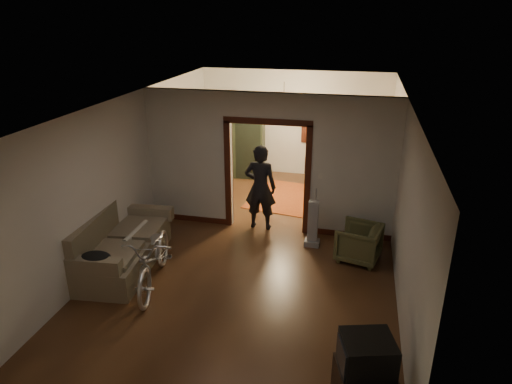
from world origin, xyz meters
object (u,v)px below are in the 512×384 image
(desk, at_px, (328,169))
(armchair, at_px, (359,242))
(locker, at_px, (246,143))
(person, at_px, (260,187))
(sofa, at_px, (123,240))
(bicycle, at_px, (154,257))

(desk, bearing_deg, armchair, -63.46)
(desk, bearing_deg, locker, -162.65)
(person, relative_size, locker, 0.95)
(locker, distance_m, desk, 2.28)
(armchair, distance_m, desk, 4.10)
(sofa, distance_m, locker, 5.15)
(person, distance_m, locker, 3.18)
(sofa, bearing_deg, person, 40.03)
(armchair, relative_size, person, 0.42)
(bicycle, bearing_deg, locker, 76.67)
(sofa, height_order, bicycle, sofa)
(sofa, bearing_deg, desk, 53.02)
(sofa, xyz_separation_m, armchair, (4.02, 1.15, -0.17))
(armchair, bearing_deg, sofa, -60.25)
(sofa, relative_size, locker, 1.18)
(person, xyz_separation_m, locker, (-1.04, 3.00, 0.05))
(sofa, height_order, armchair, sofa)
(bicycle, bearing_deg, armchair, 14.49)
(locker, bearing_deg, bicycle, -95.51)
(bicycle, height_order, armchair, bicycle)
(armchair, distance_m, locker, 4.99)
(person, height_order, desk, person)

